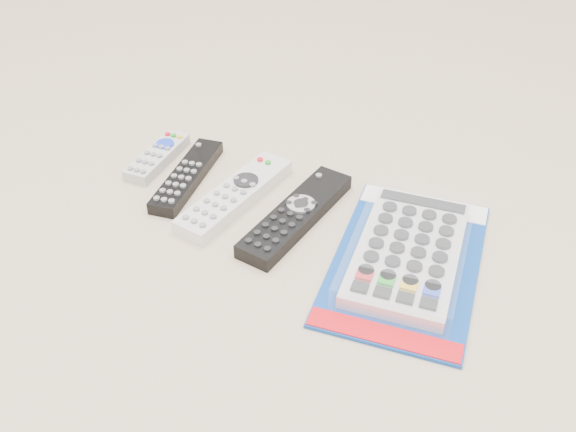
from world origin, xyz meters
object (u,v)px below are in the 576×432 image
at_px(jumbo_remote_packaged, 408,251).
at_px(remote_slim_black, 187,176).
at_px(remote_large_black, 296,215).
at_px(remote_small_grey, 157,156).
at_px(remote_silver_dvd, 235,195).

bearing_deg(jumbo_remote_packaged, remote_slim_black, 168.99).
bearing_deg(remote_slim_black, remote_large_black, -13.44).
relative_size(remote_small_grey, remote_silver_dvd, 0.62).
bearing_deg(remote_small_grey, remote_slim_black, -22.98).
relative_size(remote_slim_black, remote_large_black, 0.84).
bearing_deg(remote_silver_dvd, jumbo_remote_packaged, 4.88).
distance_m(remote_silver_dvd, remote_large_black, 0.10).
height_order(remote_large_black, jumbo_remote_packaged, jumbo_remote_packaged).
distance_m(remote_small_grey, remote_silver_dvd, 0.16).
xyz_separation_m(remote_small_grey, remote_silver_dvd, (0.16, -0.04, 0.00)).
distance_m(remote_slim_black, remote_silver_dvd, 0.09).
height_order(remote_small_grey, remote_silver_dvd, remote_silver_dvd).
height_order(remote_slim_black, remote_silver_dvd, remote_silver_dvd).
relative_size(remote_large_black, jumbo_remote_packaged, 0.72).
height_order(remote_silver_dvd, remote_large_black, same).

